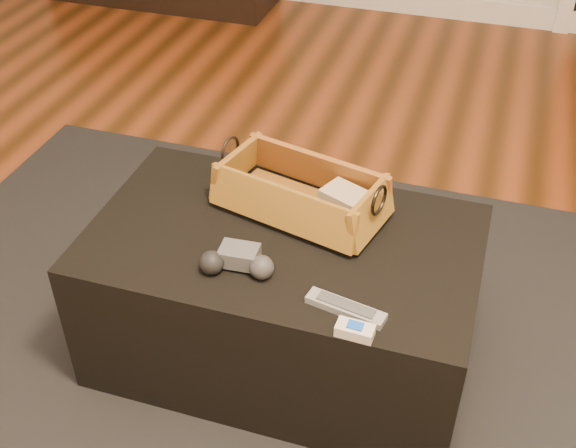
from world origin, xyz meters
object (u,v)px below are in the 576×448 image
(ottoman, at_px, (283,296))
(cream_gadget, at_px, (355,330))
(game_controller, at_px, (238,261))
(wicker_basket, at_px, (301,194))
(tv_remote, at_px, (290,202))
(silver_remote, at_px, (346,308))

(ottoman, relative_size, cream_gadget, 11.75)
(ottoman, xyz_separation_m, game_controller, (-0.06, -0.16, 0.24))
(wicker_basket, bearing_deg, ottoman, -94.79)
(tv_remote, relative_size, silver_remote, 1.23)
(tv_remote, xyz_separation_m, game_controller, (-0.05, -0.27, 0.00))
(game_controller, relative_size, silver_remote, 0.98)
(ottoman, bearing_deg, wicker_basket, 85.21)
(tv_remote, xyz_separation_m, wicker_basket, (0.03, 0.01, 0.02))
(ottoman, height_order, wicker_basket, wicker_basket)
(wicker_basket, bearing_deg, silver_remote, -58.12)
(game_controller, bearing_deg, cream_gadget, -20.85)
(silver_remote, distance_m, cream_gadget, 0.07)
(wicker_basket, xyz_separation_m, game_controller, (-0.07, -0.28, -0.02))
(ottoman, relative_size, silver_remote, 5.23)
(cream_gadget, bearing_deg, game_controller, 159.15)
(wicker_basket, xyz_separation_m, cream_gadget, (0.24, -0.40, -0.04))
(ottoman, height_order, cream_gadget, cream_gadget)
(ottoman, xyz_separation_m, tv_remote, (-0.02, 0.11, 0.24))
(ottoman, xyz_separation_m, wicker_basket, (0.01, 0.12, 0.26))
(ottoman, distance_m, wicker_basket, 0.29)
(silver_remote, xyz_separation_m, cream_gadget, (0.04, -0.06, 0.00))
(silver_remote, bearing_deg, wicker_basket, 121.88)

